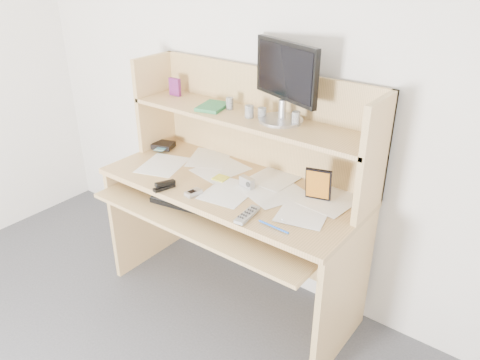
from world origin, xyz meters
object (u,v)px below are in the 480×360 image
Objects in this scene: game_case at (318,184)px; desk at (240,187)px; keyboard at (199,203)px; tv_remote at (247,215)px; monitor at (285,80)px.

desk is at bearing 167.18° from game_case.
desk is 2.68× the size of keyboard.
tv_remote is 0.38m from game_case.
monitor reaches higher than tv_remote.
desk is 0.63m from monitor.
desk is 0.47m from game_case.
game_case is 0.41× the size of monitor.
monitor is at bearing 39.73° from keyboard.
monitor is (-0.27, 0.09, 0.44)m from game_case.
desk reaches higher than keyboard.
game_case is (0.45, 0.02, 0.15)m from desk.
desk is 0.41m from tv_remote.
tv_remote is (0.27, -0.30, 0.07)m from desk.
keyboard is at bearing -171.80° from game_case.
tv_remote is at bearing -57.62° from monitor.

